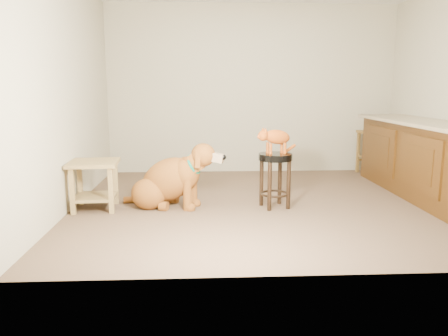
{
  "coord_description": "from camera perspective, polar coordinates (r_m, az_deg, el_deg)",
  "views": [
    {
      "loc": [
        -0.79,
        -4.92,
        1.34
      ],
      "look_at": [
        -0.55,
        -0.13,
        0.45
      ],
      "focal_mm": 35.0,
      "sensor_mm": 36.0,
      "label": 1
    }
  ],
  "objects": [
    {
      "name": "side_table",
      "position": [
        5.03,
        -16.57,
        -1.22
      ],
      "size": [
        0.56,
        0.56,
        0.54
      ],
      "rotation": [
        0.0,
        0.0,
        0.07
      ],
      "color": "olive",
      "rests_on": "ground"
    },
    {
      "name": "golden_retriever",
      "position": [
        4.97,
        -7.11,
        -1.72
      ],
      "size": [
        1.19,
        0.73,
        0.79
      ],
      "rotation": [
        0.0,
        0.0,
        -0.3
      ],
      "color": "brown",
      "rests_on": "ground"
    },
    {
      "name": "padded_stool",
      "position": [
        4.92,
        6.69,
        -0.17
      ],
      "size": [
        0.39,
        0.39,
        0.61
      ],
      "rotation": [
        0.0,
        0.0,
        0.26
      ],
      "color": "black",
      "rests_on": "ground"
    },
    {
      "name": "floor",
      "position": [
        5.16,
        6.02,
        -4.6
      ],
      "size": [
        4.5,
        4.0,
        0.01
      ],
      "primitive_type": "cube",
      "color": "brown",
      "rests_on": "ground"
    },
    {
      "name": "wood_stool",
      "position": [
        7.2,
        18.65,
        2.03
      ],
      "size": [
        0.4,
        0.4,
        0.67
      ],
      "rotation": [
        0.0,
        0.0,
        0.12
      ],
      "color": "brown",
      "rests_on": "ground"
    },
    {
      "name": "cabinet_run",
      "position": [
        5.96,
        24.43,
        0.87
      ],
      "size": [
        0.7,
        2.56,
        0.94
      ],
      "color": "#482A0C",
      "rests_on": "ground"
    },
    {
      "name": "tabby_kitten",
      "position": [
        4.86,
        6.64,
        3.94
      ],
      "size": [
        0.48,
        0.29,
        0.32
      ],
      "rotation": [
        0.0,
        0.0,
        0.26
      ],
      "color": "#953E0E",
      "rests_on": "padded_stool"
    },
    {
      "name": "room_shell",
      "position": [
        5.0,
        6.4,
        14.29
      ],
      "size": [
        4.54,
        4.04,
        2.62
      ],
      "color": "#ABA389",
      "rests_on": "ground"
    }
  ]
}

